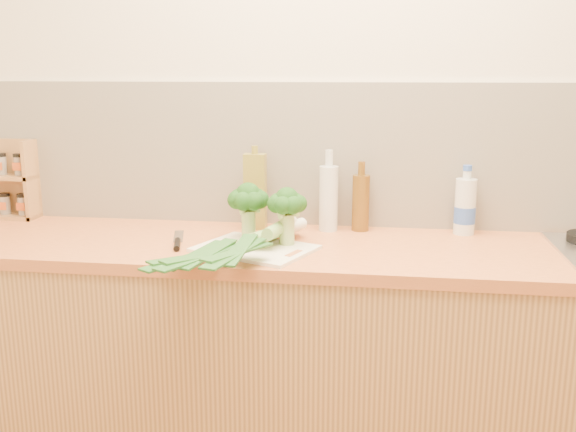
% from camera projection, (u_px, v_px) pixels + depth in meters
% --- Properties ---
extents(room_shell, '(3.50, 3.50, 3.50)m').
position_uv_depth(room_shell, '(341.00, 156.00, 2.41)').
color(room_shell, beige).
rests_on(room_shell, ground).
extents(counter, '(3.20, 0.62, 0.90)m').
position_uv_depth(counter, '(333.00, 366.00, 2.29)').
color(counter, tan).
rests_on(counter, ground).
extents(chopping_board, '(0.44, 0.39, 0.01)m').
position_uv_depth(chopping_board, '(255.00, 249.00, 2.12)').
color(chopping_board, white).
rests_on(chopping_board, counter).
extents(broccoli_left, '(0.14, 0.14, 0.20)m').
position_uv_depth(broccoli_left, '(248.00, 200.00, 2.20)').
color(broccoli_left, '#99B469').
rests_on(broccoli_left, chopping_board).
extents(broccoli_right, '(0.13, 0.13, 0.19)m').
position_uv_depth(broccoli_right, '(287.00, 205.00, 2.13)').
color(broccoli_right, '#99B469').
rests_on(broccoli_right, chopping_board).
extents(leek_front, '(0.40, 0.63, 0.04)m').
position_uv_depth(leek_front, '(247.00, 241.00, 2.11)').
color(leek_front, white).
rests_on(leek_front, chopping_board).
extents(leek_mid, '(0.36, 0.63, 0.04)m').
position_uv_depth(leek_mid, '(255.00, 239.00, 2.07)').
color(leek_mid, white).
rests_on(leek_mid, chopping_board).
extents(leek_back, '(0.20, 0.61, 0.04)m').
position_uv_depth(leek_back, '(264.00, 236.00, 2.02)').
color(leek_back, white).
rests_on(leek_back, chopping_board).
extents(chefs_knife, '(0.10, 0.28, 0.02)m').
position_uv_depth(chefs_knife, '(178.00, 242.00, 2.19)').
color(chefs_knife, silver).
rests_on(chefs_knife, counter).
extents(spice_rack, '(0.26, 0.11, 0.32)m').
position_uv_depth(spice_rack, '(5.00, 184.00, 2.58)').
color(spice_rack, '#A97F48').
rests_on(spice_rack, counter).
extents(oil_tin, '(0.08, 0.05, 0.31)m').
position_uv_depth(oil_tin, '(255.00, 191.00, 2.38)').
color(oil_tin, olive).
rests_on(oil_tin, counter).
extents(glass_bottle, '(0.07, 0.07, 0.30)m').
position_uv_depth(glass_bottle, '(329.00, 197.00, 2.36)').
color(glass_bottle, silver).
rests_on(glass_bottle, counter).
extents(amber_bottle, '(0.06, 0.06, 0.26)m').
position_uv_depth(amber_bottle, '(361.00, 202.00, 2.37)').
color(amber_bottle, brown).
rests_on(amber_bottle, counter).
extents(water_bottle, '(0.08, 0.08, 0.23)m').
position_uv_depth(water_bottle, '(465.00, 208.00, 2.32)').
color(water_bottle, silver).
rests_on(water_bottle, counter).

